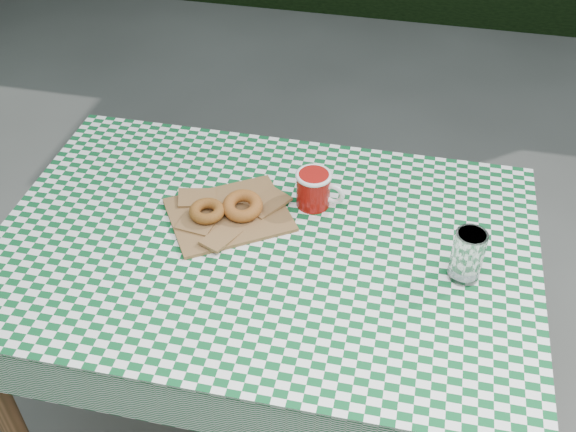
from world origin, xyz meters
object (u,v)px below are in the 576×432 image
object	(u,v)px
paper_bag	(229,214)
coffee_mug	(313,189)
table	(267,342)
drinking_glass	(467,256)

from	to	relation	value
paper_bag	coffee_mug	distance (m)	0.22
table	paper_bag	size ratio (longest dim) A/B	4.47
table	coffee_mug	bearing A→B (deg)	61.36
paper_bag	coffee_mug	world-z (taller)	coffee_mug
drinking_glass	coffee_mug	bearing A→B (deg)	155.03
table	paper_bag	world-z (taller)	paper_bag
paper_bag	drinking_glass	bearing A→B (deg)	-8.31
table	paper_bag	xyz separation A→B (m)	(-0.11, 0.07, 0.39)
table	drinking_glass	distance (m)	0.65
paper_bag	coffee_mug	xyz separation A→B (m)	(0.20, 0.09, 0.04)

